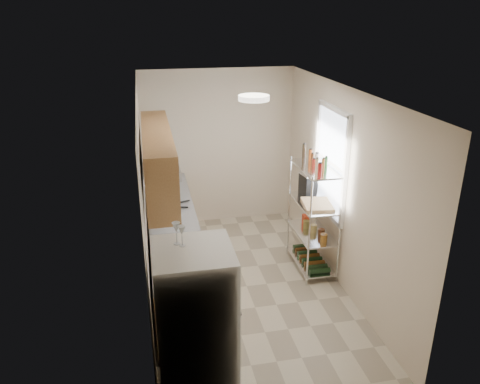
{
  "coord_description": "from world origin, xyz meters",
  "views": [
    {
      "loc": [
        -1.18,
        -5.23,
        3.48
      ],
      "look_at": [
        -0.04,
        0.25,
        1.27
      ],
      "focal_mm": 35.0,
      "sensor_mm": 36.0,
      "label": 1
    }
  ],
  "objects_px": {
    "rice_cooker": "(166,208)",
    "refrigerator": "(196,331)",
    "espresso_machine": "(308,184)",
    "frying_pan_large": "(168,207)",
    "cutting_board": "(317,204)"
  },
  "relations": [
    {
      "from": "rice_cooker",
      "to": "refrigerator",
      "type": "bearing_deg",
      "value": -87.37
    },
    {
      "from": "frying_pan_large",
      "to": "cutting_board",
      "type": "xyz_separation_m",
      "value": [
        1.95,
        -0.55,
        0.11
      ]
    },
    {
      "from": "refrigerator",
      "to": "espresso_machine",
      "type": "height_order",
      "value": "refrigerator"
    },
    {
      "from": "cutting_board",
      "to": "espresso_machine",
      "type": "relative_size",
      "value": 1.6
    },
    {
      "from": "rice_cooker",
      "to": "cutting_board",
      "type": "height_order",
      "value": "rice_cooker"
    },
    {
      "from": "refrigerator",
      "to": "espresso_machine",
      "type": "relative_size",
      "value": 5.45
    },
    {
      "from": "rice_cooker",
      "to": "cutting_board",
      "type": "relative_size",
      "value": 0.52
    },
    {
      "from": "rice_cooker",
      "to": "espresso_machine",
      "type": "height_order",
      "value": "espresso_machine"
    },
    {
      "from": "espresso_machine",
      "to": "cutting_board",
      "type": "bearing_deg",
      "value": -99.07
    },
    {
      "from": "frying_pan_large",
      "to": "rice_cooker",
      "type": "bearing_deg",
      "value": -87.83
    },
    {
      "from": "rice_cooker",
      "to": "frying_pan_large",
      "type": "height_order",
      "value": "rice_cooker"
    },
    {
      "from": "rice_cooker",
      "to": "frying_pan_large",
      "type": "bearing_deg",
      "value": 78.79
    },
    {
      "from": "rice_cooker",
      "to": "espresso_machine",
      "type": "bearing_deg",
      "value": 2.26
    },
    {
      "from": "frying_pan_large",
      "to": "espresso_machine",
      "type": "distance_m",
      "value": 1.98
    },
    {
      "from": "frying_pan_large",
      "to": "cutting_board",
      "type": "relative_size",
      "value": 0.49
    }
  ]
}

